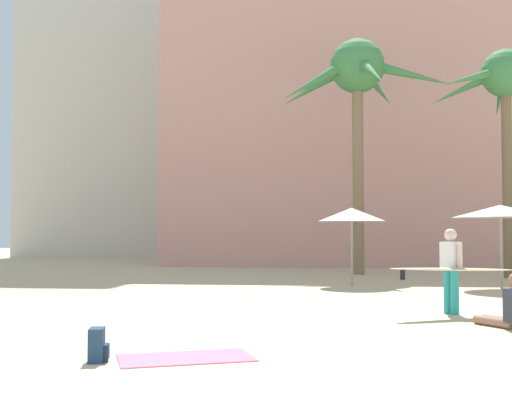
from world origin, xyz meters
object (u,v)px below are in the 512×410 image
at_px(cafe_umbrella_1, 352,215).
at_px(beach_towel, 186,358).
at_px(cafe_umbrella_2, 500,211).
at_px(person_near_right, 452,268).
at_px(backpack, 97,346).
at_px(palm_tree_far_left, 505,88).
at_px(palm_tree_left, 357,80).
at_px(person_mid_center, 509,308).

relative_size(cafe_umbrella_1, beach_towel, 1.41).
xyz_separation_m(cafe_umbrella_2, person_near_right, (-2.50, -6.05, -1.31)).
relative_size(cafe_umbrella_1, backpack, 5.66).
bearing_deg(palm_tree_far_left, cafe_umbrella_2, -107.13).
bearing_deg(cafe_umbrella_2, backpack, -124.59).
bearing_deg(person_near_right, palm_tree_far_left, 38.32).
relative_size(palm_tree_left, person_mid_center, 9.63).
xyz_separation_m(palm_tree_left, beach_towel, (-2.98, -17.17, -7.63)).
distance_m(cafe_umbrella_2, beach_towel, 13.00).
xyz_separation_m(cafe_umbrella_2, backpack, (-7.76, -11.26, -2.02)).
bearing_deg(person_near_right, cafe_umbrella_1, 72.47).
relative_size(palm_tree_far_left, backpack, 19.74).
height_order(palm_tree_far_left, backpack, palm_tree_far_left).
bearing_deg(palm_tree_far_left, person_near_right, -110.11).
distance_m(cafe_umbrella_1, beach_towel, 12.13).
distance_m(cafe_umbrella_1, cafe_umbrella_2, 4.27).
distance_m(palm_tree_left, cafe_umbrella_2, 9.08).
height_order(palm_tree_left, cafe_umbrella_1, palm_tree_left).
relative_size(backpack, person_near_right, 0.15).
relative_size(person_near_right, person_mid_center, 2.82).
height_order(palm_tree_left, backpack, palm_tree_left).
relative_size(palm_tree_far_left, palm_tree_left, 0.89).
height_order(person_near_right, person_mid_center, person_near_right).
bearing_deg(palm_tree_left, backpack, -102.92).
distance_m(cafe_umbrella_1, person_mid_center, 8.99).
bearing_deg(backpack, beach_towel, 4.80).
height_order(backpack, person_near_right, person_near_right).
xyz_separation_m(palm_tree_far_left, cafe_umbrella_2, (-1.51, -4.89, -4.65)).
height_order(beach_towel, backpack, backpack).
xyz_separation_m(palm_tree_far_left, beach_towel, (-8.23, -15.80, -6.87)).
height_order(cafe_umbrella_1, person_mid_center, cafe_umbrella_1).
bearing_deg(cafe_umbrella_1, person_mid_center, -74.78).
bearing_deg(beach_towel, palm_tree_far_left, 62.49).
bearing_deg(cafe_umbrella_1, palm_tree_left, 85.26).
height_order(palm_tree_far_left, person_near_right, palm_tree_far_left).
xyz_separation_m(cafe_umbrella_2, beach_towel, (-6.72, -10.91, -2.22)).
xyz_separation_m(palm_tree_far_left, person_near_right, (-4.00, -10.94, -5.96)).
relative_size(beach_towel, backpack, 4.03).
distance_m(palm_tree_left, person_near_right, 14.08).
distance_m(cafe_umbrella_2, person_near_right, 6.67).
relative_size(beach_towel, person_near_right, 0.62).
height_order(palm_tree_left, cafe_umbrella_2, palm_tree_left).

